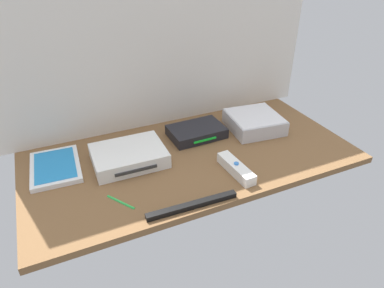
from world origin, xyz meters
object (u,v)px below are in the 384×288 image
stylus_pen (121,201)px  remote_wand (236,168)px  mini_computer (254,122)px  network_router (197,132)px  game_console (129,156)px  sensor_bar (192,205)px  game_case (55,167)px

stylus_pen → remote_wand: bearing=-1.8°
mini_computer → network_router: (-20.44, 3.53, -0.94)cm
mini_computer → stylus_pen: mini_computer is taller
game_console → remote_wand: (26.17, -17.92, -0.69)cm
game_console → sensor_bar: game_console is taller
remote_wand → stylus_pen: (-33.19, 1.05, -1.16)cm
network_router → sensor_bar: (-16.01, -31.70, -1.00)cm
game_console → network_router: game_console is taller
sensor_bar → stylus_pen: sensor_bar is taller
mini_computer → game_case: 65.88cm
network_router → stylus_pen: 38.97cm
game_case → remote_wand: 52.13cm
game_console → network_router: bearing=13.9°
stylus_pen → sensor_bar: bearing=-30.3°
game_console → stylus_pen: 18.36cm
network_router → sensor_bar: 35.52cm
sensor_bar → network_router: bearing=65.3°
network_router → game_case: bearing=179.1°
game_case → network_router: bearing=3.4°
remote_wand → game_case: bearing=150.3°
mini_computer → stylus_pen: (-52.27, -18.92, -2.29)cm
game_case → remote_wand: (46.69, -23.18, 0.75)cm
game_console → game_case: (-20.52, 5.26, -1.44)cm
game_console → sensor_bar: (8.81, -26.11, -1.50)cm
game_case → sensor_bar: bearing=-43.9°
sensor_bar → remote_wand: bearing=27.3°
game_case → stylus_pen: bearing=-55.6°
game_console → sensor_bar: 27.59cm
mini_computer → sensor_bar: (-36.45, -28.16, -1.94)cm
game_case → sensor_bar: (29.33, -31.37, -0.06)cm
network_router → remote_wand: same height
remote_wand → sensor_bar: bearing=-158.0°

